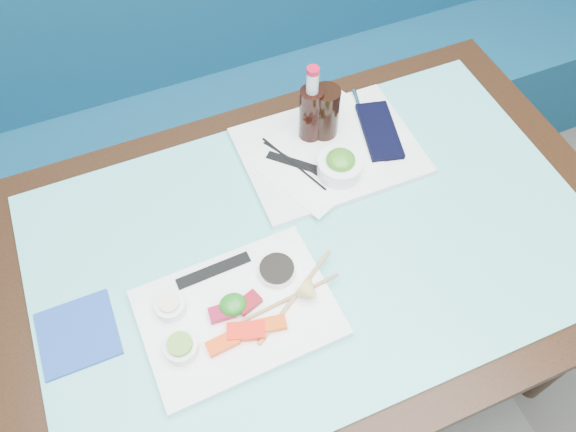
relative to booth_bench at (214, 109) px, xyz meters
name	(u,v)px	position (x,y,z in m)	size (l,w,h in m)	color
booth_bench	(214,109)	(0.00, 0.00, 0.00)	(3.00, 0.56, 1.17)	navy
dining_table	(314,260)	(0.00, -0.84, 0.29)	(1.40, 0.90, 0.75)	black
glass_top	(316,241)	(0.00, -0.84, 0.38)	(1.22, 0.76, 0.01)	#62C5C4
sashimi_plate	(238,313)	(-0.22, -0.94, 0.39)	(0.38, 0.27, 0.02)	white
salmon_left	(223,343)	(-0.27, -1.00, 0.41)	(0.06, 0.03, 0.01)	#FF410A
salmon_mid	(246,331)	(-0.22, -0.99, 0.41)	(0.07, 0.04, 0.02)	#FF1D0A
salmon_right	(271,325)	(-0.17, -1.00, 0.41)	(0.06, 0.03, 0.01)	#E74909
tuna_left	(222,313)	(-0.25, -0.94, 0.41)	(0.05, 0.03, 0.02)	maroon
tuna_right	(248,303)	(-0.19, -0.94, 0.41)	(0.05, 0.03, 0.02)	maroon
seaweed_garnish	(233,305)	(-0.22, -0.93, 0.42)	(0.06, 0.05, 0.03)	#1D751B
ramekin_wasabi	(181,348)	(-0.34, -0.98, 0.42)	(0.06, 0.06, 0.03)	white
wasabi_fill	(180,344)	(-0.34, -0.98, 0.43)	(0.05, 0.05, 0.01)	#68A936
ramekin_ginger	(171,307)	(-0.34, -0.89, 0.42)	(0.06, 0.06, 0.03)	white
ginger_fill	(169,303)	(-0.34, -0.89, 0.43)	(0.04, 0.04, 0.01)	white
soy_dish	(277,271)	(-0.11, -0.89, 0.41)	(0.08, 0.08, 0.02)	white
soy_fill	(277,268)	(-0.11, -0.89, 0.42)	(0.07, 0.07, 0.01)	black
lemon_wedge	(311,293)	(-0.07, -0.97, 0.43)	(0.04, 0.04, 0.04)	#E3C36B
chopstick_sleeve	(214,270)	(-0.23, -0.84, 0.40)	(0.16, 0.03, 0.00)	black
wooden_chopstick_a	(291,297)	(-0.11, -0.96, 0.41)	(0.01, 0.01, 0.22)	#9D7649
wooden_chopstick_b	(296,295)	(-0.10, -0.96, 0.41)	(0.01, 0.01, 0.25)	tan
serving_tray	(329,151)	(0.13, -0.63, 0.39)	(0.42, 0.31, 0.02)	white
paper_placemat	(329,149)	(0.13, -0.63, 0.40)	(0.34, 0.24, 0.00)	white
seaweed_bowl	(340,167)	(0.12, -0.70, 0.42)	(0.11, 0.11, 0.04)	white
seaweed_salad	(341,160)	(0.12, -0.70, 0.45)	(0.07, 0.07, 0.03)	#39831E
cola_glass	(325,112)	(0.14, -0.57, 0.47)	(0.07, 0.07, 0.14)	black
navy_pouch	(379,131)	(0.27, -0.63, 0.41)	(0.08, 0.18, 0.01)	black
fork	(358,104)	(0.26, -0.52, 0.40)	(0.01, 0.01, 0.10)	silver
black_chopstick_a	(294,163)	(0.03, -0.64, 0.40)	(0.01, 0.01, 0.22)	black
black_chopstick_b	(297,162)	(0.04, -0.64, 0.40)	(0.01, 0.01, 0.20)	black
tray_sleeve	(295,163)	(0.04, -0.64, 0.40)	(0.02, 0.14, 0.00)	black
cola_bottle_body	(311,116)	(0.11, -0.57, 0.46)	(0.06, 0.06, 0.16)	black
cola_bottle_neck	(313,82)	(0.11, -0.57, 0.57)	(0.03, 0.03, 0.05)	silver
cola_bottle_cap	(313,71)	(0.11, -0.57, 0.60)	(0.03, 0.03, 0.01)	red
blue_napkin	(78,334)	(-0.53, -0.86, 0.39)	(0.15, 0.15, 0.01)	#1B3F95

